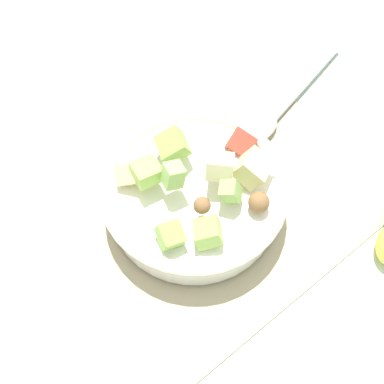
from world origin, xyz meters
TOP-DOWN VIEW (x-y plane):
  - ground_plane at (0.00, 0.00)m, footprint 2.40×2.40m
  - placemat at (0.00, 0.00)m, footprint 0.44×0.36m
  - salad_bowl at (-0.00, -0.01)m, footprint 0.23×0.23m
  - serving_spoon at (0.19, 0.04)m, footprint 0.22×0.08m

SIDE VIEW (x-z plane):
  - ground_plane at x=0.00m, z-range 0.00..0.00m
  - placemat at x=0.00m, z-range 0.00..0.01m
  - serving_spoon at x=0.19m, z-range 0.00..0.02m
  - salad_bowl at x=0.00m, z-range -0.01..0.10m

